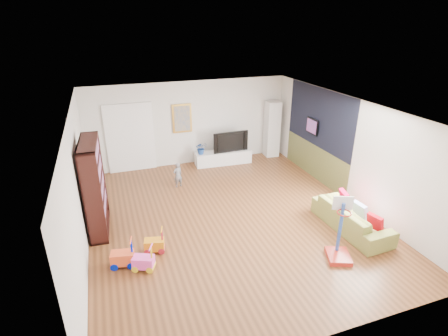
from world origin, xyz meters
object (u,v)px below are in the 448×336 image
object	(u,v)px
media_console	(223,157)
sofa	(351,218)
basketball_hoop	(342,231)
bookshelf	(94,187)

from	to	relation	value
media_console	sofa	size ratio (longest dim) A/B	0.93
basketball_hoop	media_console	bearing A→B (deg)	118.01
sofa	media_console	bearing A→B (deg)	15.30
media_console	sofa	xyz separation A→B (m)	(1.47, -4.68, 0.08)
media_console	bookshelf	distance (m)	4.87
bookshelf	sofa	distance (m)	5.82
media_console	sofa	bearing A→B (deg)	-69.58
media_console	bookshelf	world-z (taller)	bookshelf
media_console	bookshelf	xyz separation A→B (m)	(-3.95, -2.72, 0.84)
media_console	basketball_hoop	size ratio (longest dim) A/B	1.41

